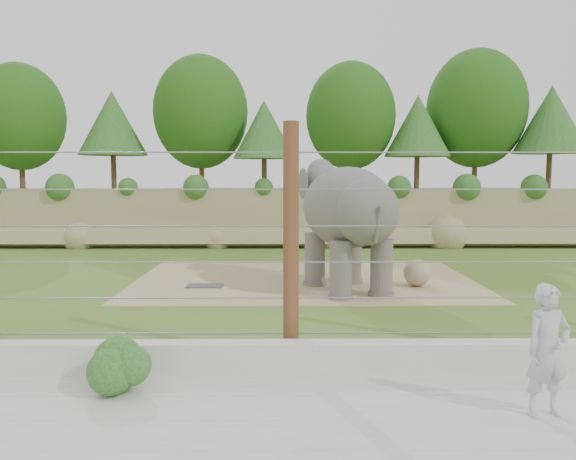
{
  "coord_description": "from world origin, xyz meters",
  "views": [
    {
      "loc": [
        -0.12,
        -13.66,
        3.13
      ],
      "look_at": [
        0.0,
        2.0,
        1.6
      ],
      "focal_mm": 35.0,
      "sensor_mm": 36.0,
      "label": 1
    }
  ],
  "objects_px": {
    "elephant": "(347,226)",
    "stone_ball": "(417,273)",
    "zookeeper": "(548,350)",
    "barrier_fence": "(291,244)"
  },
  "relations": [
    {
      "from": "elephant",
      "to": "stone_ball",
      "type": "distance_m",
      "value": 2.51
    },
    {
      "from": "elephant",
      "to": "zookeeper",
      "type": "relative_size",
      "value": 2.51
    },
    {
      "from": "stone_ball",
      "to": "barrier_fence",
      "type": "relative_size",
      "value": 0.04
    },
    {
      "from": "elephant",
      "to": "stone_ball",
      "type": "bearing_deg",
      "value": -3.25
    },
    {
      "from": "barrier_fence",
      "to": "elephant",
      "type": "bearing_deg",
      "value": 74.87
    },
    {
      "from": "elephant",
      "to": "stone_ball",
      "type": "height_order",
      "value": "elephant"
    },
    {
      "from": "elephant",
      "to": "zookeeper",
      "type": "distance_m",
      "value": 8.23
    },
    {
      "from": "elephant",
      "to": "zookeeper",
      "type": "xyz_separation_m",
      "value": [
        1.71,
        -8.0,
        -0.88
      ]
    },
    {
      "from": "barrier_fence",
      "to": "zookeeper",
      "type": "relative_size",
      "value": 11.69
    },
    {
      "from": "stone_ball",
      "to": "barrier_fence",
      "type": "height_order",
      "value": "barrier_fence"
    }
  ]
}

